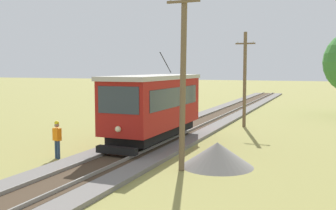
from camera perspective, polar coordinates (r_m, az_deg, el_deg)
The scene contains 5 objects.
red_tram at distance 21.45m, azimuth -2.00°, elevation -0.00°, with size 2.60×8.54×4.79m.
utility_pole_near_tram at distance 16.00m, azimuth 2.21°, elevation 4.64°, with size 1.40×0.55×7.81m.
utility_pole_mid at distance 28.45m, azimuth 11.10°, elevation 3.81°, with size 1.40×0.32×6.75m.
gravel_pile at distance 17.01m, azimuth 7.19°, elevation -7.15°, with size 3.10×3.10×1.06m, color gray.
track_worker at distance 18.95m, azimuth -15.83°, elevation -4.61°, with size 0.43×0.34×1.78m.
Camera 1 is at (8.74, -4.71, 4.21)m, focal length 41.90 mm.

